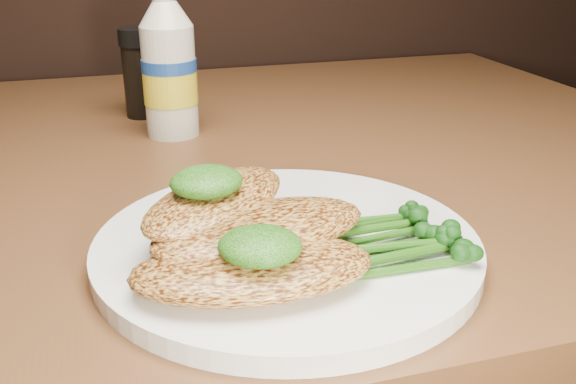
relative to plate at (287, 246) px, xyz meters
name	(u,v)px	position (x,y,z in m)	size (l,w,h in m)	color
plate	(287,246)	(0.00, 0.00, 0.00)	(0.28, 0.28, 0.01)	white
chicken_front	(253,268)	(-0.04, -0.06, 0.02)	(0.15, 0.08, 0.02)	#C78C3F
chicken_mid	(261,229)	(-0.02, -0.02, 0.03)	(0.15, 0.08, 0.02)	#C78C3F
chicken_back	(216,201)	(-0.05, 0.02, 0.03)	(0.14, 0.07, 0.02)	#C78C3F
pesto_front	(260,246)	(-0.04, -0.06, 0.04)	(0.05, 0.05, 0.02)	black
pesto_back	(206,182)	(-0.05, 0.01, 0.05)	(0.05, 0.05, 0.02)	black
broccolini_bundle	(370,236)	(0.05, -0.03, 0.02)	(0.14, 0.11, 0.02)	#235412
mayo_bottle	(169,60)	(-0.04, 0.31, 0.08)	(0.06, 0.06, 0.17)	beige
pepper_grinder	(140,73)	(-0.07, 0.40, 0.05)	(0.04, 0.04, 0.11)	black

